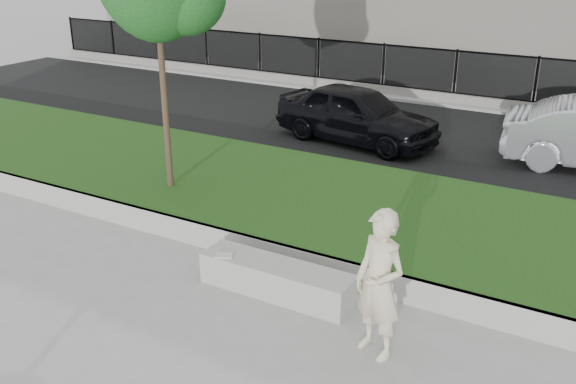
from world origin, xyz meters
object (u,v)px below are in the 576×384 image
Objects in this scene: man at (379,285)px; car_dark at (357,114)px; stone_bench at (277,279)px; book at (224,255)px.

car_dark is at bearing 137.37° from man.
stone_bench is 9.27× the size of book.
man reaches higher than stone_bench.
stone_bench is 0.56× the size of car_dark.
book is 7.10m from car_dark.
book is at bearing -168.05° from stone_bench.
stone_bench is 7.12m from car_dark.
stone_bench is at bearing -177.01° from man.
book is (-2.46, 0.41, -0.45)m from man.
man is at bearing -18.57° from stone_bench.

